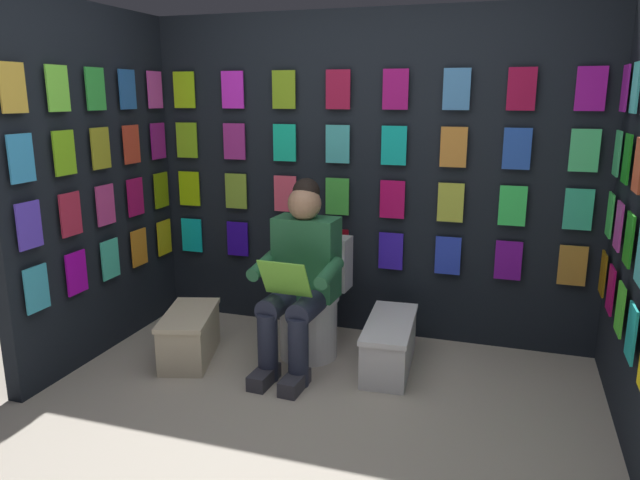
% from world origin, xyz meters
% --- Properties ---
extents(ground_plane, '(30.00, 30.00, 0.00)m').
position_xyz_m(ground_plane, '(0.00, 0.00, 0.00)').
color(ground_plane, '#B2A899').
extents(display_wall_back, '(3.24, 0.14, 2.25)m').
position_xyz_m(display_wall_back, '(0.00, -1.69, 1.13)').
color(display_wall_back, black).
rests_on(display_wall_back, ground).
extents(display_wall_right, '(0.14, 1.64, 2.25)m').
position_xyz_m(display_wall_right, '(1.62, -0.82, 1.13)').
color(display_wall_right, black).
rests_on(display_wall_right, ground).
extents(toilet, '(0.41, 0.56, 0.77)m').
position_xyz_m(toilet, '(0.24, -1.18, 0.33)').
color(toilet, white).
rests_on(toilet, ground).
extents(person_reading, '(0.54, 0.70, 1.19)m').
position_xyz_m(person_reading, '(0.25, -0.95, 0.60)').
color(person_reading, '#286B42').
rests_on(person_reading, ground).
extents(comic_longbox_near, '(0.33, 0.74, 0.31)m').
position_xyz_m(comic_longbox_near, '(-0.30, -1.09, 0.16)').
color(comic_longbox_near, silver).
rests_on(comic_longbox_near, ground).
extents(comic_longbox_far, '(0.45, 0.65, 0.32)m').
position_xyz_m(comic_longbox_far, '(0.97, -0.82, 0.16)').
color(comic_longbox_far, beige).
rests_on(comic_longbox_far, ground).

